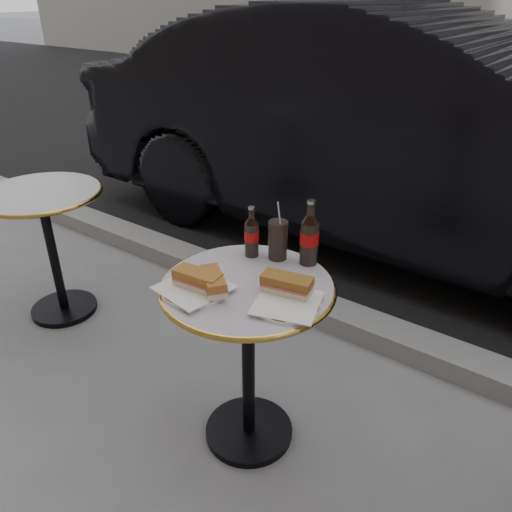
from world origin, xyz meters
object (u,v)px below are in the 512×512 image
Objects in this scene: bistro_table at (248,365)px; parked_car at (407,132)px; cola_bottle_left at (252,232)px; plate_right at (287,305)px; cola_bottle_right at (310,232)px; plate_left at (194,289)px; cola_glass at (278,240)px.

parked_car reaches higher than bistro_table.
plate_right is at bearing -35.62° from cola_bottle_left.
cola_bottle_right is (0.21, 0.08, 0.02)m from cola_bottle_left.
bistro_table is 0.51m from cola_bottle_left.
parked_car is (-0.13, 2.28, 0.05)m from plate_left.
cola_bottle_right is (0.09, 0.25, 0.49)m from bistro_table.
bistro_table is 3.62× the size of cola_bottle_left.
cola_bottle_right reaches higher than plate_right.
cola_glass is (0.10, 0.36, 0.07)m from plate_left.
bistro_table is 0.49m from cola_glass.
cola_bottle_right is 0.05× the size of parked_car.
parked_car is (-0.35, 1.88, -0.07)m from cola_bottle_right.
parked_car is at bearing 96.76° from bistro_table.
cola_bottle_right is at bearing 107.90° from plate_right.
cola_glass is (-0.21, 0.26, 0.07)m from plate_right.
cola_glass is at bearing 129.20° from plate_right.
plate_right is 1.06× the size of cola_bottle_left.
parked_car is at bearing 101.48° from plate_right.
cola_bottle_right reaches higher than cola_bottle_left.
bistro_table is 2.19m from parked_car.
bistro_table is at bearing 168.62° from plate_right.
cola_glass reaches higher than bistro_table.
cola_bottle_left is 1.32× the size of cola_glass.
cola_glass is at bearing -173.25° from parked_car.
plate_left is 1.11× the size of cola_bottle_left.
plate_left reaches higher than bistro_table.
cola_bottle_right is at bearing 19.95° from cola_bottle_left.
bistro_table is 2.90× the size of cola_bottle_right.
plate_right is (0.19, -0.04, 0.37)m from bistro_table.
parked_car is at bearing 94.10° from cola_bottle_left.
plate_right is at bearing -11.38° from bistro_table.
cola_bottle_left is 0.22m from cola_bottle_right.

